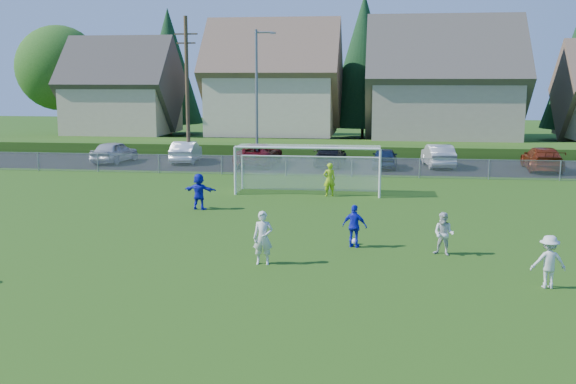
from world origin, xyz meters
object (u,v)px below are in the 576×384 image
(soccer_goal, at_px, (309,162))
(car_f, at_px, (438,156))
(car_c, at_px, (259,154))
(player_blue_b, at_px, (199,191))
(player_white_c, at_px, (549,262))
(car_b, at_px, (186,152))
(goalkeeper, at_px, (329,180))
(car_d, at_px, (330,156))
(car_e, at_px, (385,158))
(player_white_b, at_px, (444,234))
(soccer_ball, at_px, (355,241))
(car_a, at_px, (114,152))
(player_white_a, at_px, (263,238))
(player_blue_a, at_px, (355,226))
(car_g, at_px, (542,159))

(soccer_goal, bearing_deg, car_f, 56.38)
(car_c, relative_size, soccer_goal, 0.73)
(player_blue_b, distance_m, car_f, 20.30)
(player_white_c, relative_size, car_b, 0.34)
(player_white_c, bearing_deg, goalkeeper, -67.41)
(goalkeeper, distance_m, car_d, 11.67)
(car_e, distance_m, car_f, 3.69)
(player_white_b, xyz_separation_m, car_f, (1.75, 23.07, 0.03))
(soccer_ball, bearing_deg, car_a, 129.48)
(soccer_goal, bearing_deg, soccer_ball, -75.46)
(player_white_a, height_order, player_white_c, player_white_a)
(player_blue_a, xyz_separation_m, player_blue_b, (-7.22, 6.01, 0.06))
(goalkeeper, distance_m, car_a, 19.67)
(player_blue_b, height_order, car_e, player_blue_b)
(car_a, height_order, car_b, car_a)
(goalkeeper, xyz_separation_m, soccer_goal, (-1.14, 0.85, 0.78))
(car_d, height_order, car_f, car_f)
(player_white_b, bearing_deg, soccer_ball, -176.67)
(player_blue_a, xyz_separation_m, car_a, (-17.58, 21.75, 0.00))
(car_b, height_order, car_f, car_f)
(player_blue_b, distance_m, car_a, 18.84)
(soccer_ball, relative_size, car_b, 0.05)
(soccer_ball, xyz_separation_m, car_f, (4.76, 21.99, 0.65))
(player_blue_a, bearing_deg, player_white_b, -176.70)
(car_g, bearing_deg, player_blue_b, 43.25)
(player_white_b, height_order, car_f, car_f)
(player_white_b, xyz_separation_m, soccer_goal, (-5.77, 11.76, 0.90))
(player_white_a, height_order, car_f, player_white_a)
(player_white_b, height_order, player_blue_a, player_blue_a)
(car_f, bearing_deg, player_blue_a, 72.48)
(car_a, distance_m, soccer_goal, 18.27)
(player_white_a, distance_m, car_f, 26.10)
(car_f, relative_size, soccer_goal, 0.62)
(car_b, distance_m, car_f, 17.38)
(car_b, bearing_deg, player_blue_b, 102.25)
(car_c, distance_m, car_e, 8.48)
(car_a, distance_m, car_d, 15.16)
(car_a, bearing_deg, player_blue_a, 135.05)
(player_white_a, xyz_separation_m, soccer_goal, (0.06, 13.66, 0.76))
(goalkeeper, xyz_separation_m, car_g, (12.87, 11.26, -0.09))
(player_white_c, relative_size, car_a, 0.34)
(goalkeeper, height_order, car_f, goalkeeper)
(car_d, bearing_deg, soccer_ball, 98.13)
(car_f, bearing_deg, car_e, 11.11)
(goalkeeper, distance_m, car_b, 16.50)
(car_a, height_order, car_e, car_a)
(player_white_c, bearing_deg, car_b, -59.93)
(car_a, bearing_deg, soccer_goal, 150.33)
(goalkeeper, distance_m, car_c, 12.69)
(car_d, xyz_separation_m, soccer_goal, (-0.35, -10.80, 0.94))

